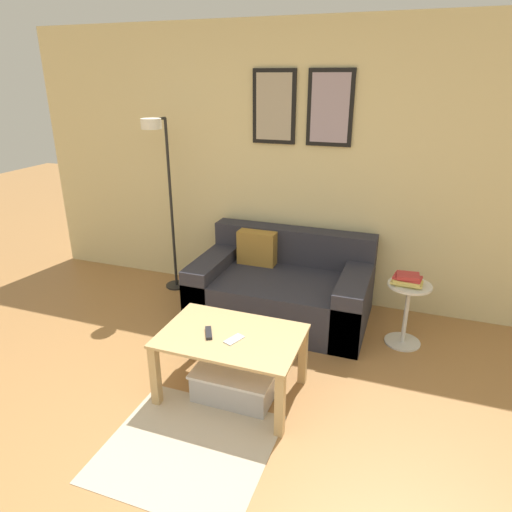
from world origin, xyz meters
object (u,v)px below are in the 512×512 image
object	(u,v)px
book_stack	(408,280)
floor_lamp	(162,179)
couch	(282,288)
cell_phone	(234,339)
coffee_table	(231,345)
storage_bin	(237,379)
side_table	(407,308)
remote_control	(209,333)

from	to	relation	value
book_stack	floor_lamp	bearing A→B (deg)	174.45
couch	cell_phone	size ratio (longest dim) A/B	11.05
couch	coffee_table	xyz separation A→B (m)	(-0.00, -1.20, 0.12)
coffee_table	book_stack	size ratio (longest dim) A/B	3.79
coffee_table	cell_phone	world-z (taller)	cell_phone
storage_bin	side_table	world-z (taller)	side_table
storage_bin	remote_control	world-z (taller)	remote_control
couch	cell_phone	xyz separation A→B (m)	(0.05, -1.26, 0.20)
storage_bin	cell_phone	world-z (taller)	cell_phone
cell_phone	remote_control	bearing A→B (deg)	-161.27
cell_phone	couch	bearing A→B (deg)	113.59
coffee_table	cell_phone	distance (m)	0.11
storage_bin	cell_phone	xyz separation A→B (m)	(0.01, -0.07, 0.36)
storage_bin	floor_lamp	xyz separation A→B (m)	(-1.26, 1.27, 1.07)
couch	floor_lamp	size ratio (longest dim) A/B	0.89
couch	cell_phone	bearing A→B (deg)	-87.90
floor_lamp	cell_phone	xyz separation A→B (m)	(1.27, -1.33, -0.71)
floor_lamp	side_table	world-z (taller)	floor_lamp
book_stack	remote_control	bearing A→B (deg)	-137.78
couch	book_stack	size ratio (longest dim) A/B	6.21
side_table	cell_phone	distance (m)	1.54
floor_lamp	side_table	xyz separation A→B (m)	(2.32, -0.21, -0.86)
storage_bin	book_stack	bearing A→B (deg)	45.22
couch	storage_bin	distance (m)	1.20
book_stack	cell_phone	world-z (taller)	book_stack
coffee_table	floor_lamp	bearing A→B (deg)	133.83
coffee_table	storage_bin	distance (m)	0.28
coffee_table	remote_control	bearing A→B (deg)	-162.25
floor_lamp	couch	bearing A→B (deg)	-3.47
couch	remote_control	size ratio (longest dim) A/B	10.31
couch	remote_control	distance (m)	1.27
floor_lamp	remote_control	distance (m)	1.85
floor_lamp	book_stack	distance (m)	2.38
cell_phone	floor_lamp	bearing A→B (deg)	155.19
coffee_table	side_table	size ratio (longest dim) A/B	1.76
couch	side_table	xyz separation A→B (m)	(1.09, -0.13, 0.06)
couch	storage_bin	xyz separation A→B (m)	(0.04, -1.19, -0.16)
storage_bin	cell_phone	bearing A→B (deg)	-81.16
storage_bin	couch	bearing A→B (deg)	91.72
book_stack	cell_phone	size ratio (longest dim) A/B	1.78
book_stack	coffee_table	bearing A→B (deg)	-135.42
couch	remote_control	xyz separation A→B (m)	(-0.14, -1.25, 0.21)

